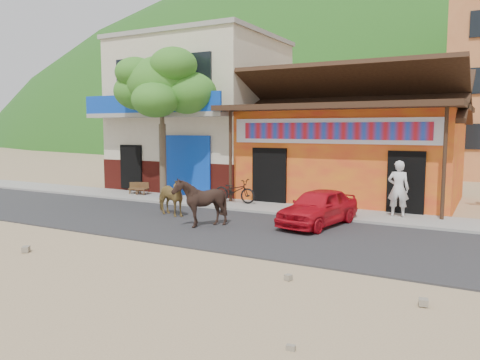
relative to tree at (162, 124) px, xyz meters
The scene contains 14 objects.
ground 8.03m from the tree, 51.58° to the right, with size 120.00×120.00×0.00m, color #9E825B.
road 6.45m from the tree, 35.66° to the right, with size 60.00×5.00×0.04m, color #28282B.
sidewalk 5.53m from the tree, ahead, with size 60.00×2.00×0.12m, color gray.
dance_club 7.93m from the tree, 32.47° to the left, with size 8.00×6.00×3.60m, color orange.
cafe_building 4.31m from the tree, 102.09° to the left, with size 7.00×6.00×7.00m, color beige.
hillside 64.97m from the tree, 85.90° to the left, with size 100.00×40.00×24.00m, color #194C14.
tree is the anchor object (origin of this frame).
cow_tan 4.28m from the tree, 49.16° to the right, with size 0.68×1.49×1.26m, color olive.
cow_dark 6.03m from the tree, 40.95° to the right, with size 1.19×1.34×1.47m, color black.
red_car 7.81m from the tree, 13.67° to the right, with size 1.30×3.24×1.10m, color red.
scooter 4.03m from the tree, ahead, with size 0.60×1.73×0.91m, color black.
pedestrian 9.35m from the tree, ahead, with size 0.66×0.43×1.81m, color silver.
cafe_chair_left 2.91m from the tree, 165.84° to the left, with size 0.45×0.45×0.97m, color #472D17, non-canonical shape.
cafe_chair_right 3.22m from the tree, 167.41° to the left, with size 0.43×0.43×0.91m, color #482918, non-canonical shape.
Camera 1 is at (7.15, -9.22, 2.94)m, focal length 35.00 mm.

